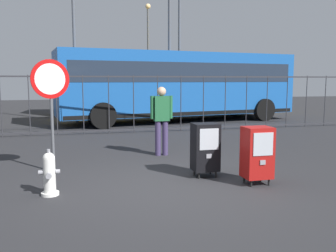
{
  "coord_description": "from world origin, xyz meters",
  "views": [
    {
      "loc": [
        -1.49,
        -5.92,
        1.83
      ],
      "look_at": [
        0.3,
        1.2,
        0.9
      ],
      "focal_mm": 38.85,
      "sensor_mm": 36.0,
      "label": 1
    }
  ],
  "objects_px": {
    "street_light_far_right": "(74,16)",
    "bus_near": "(179,83)",
    "newspaper_box_primary": "(257,152)",
    "street_light_near_left": "(148,48)",
    "street_light_far_left": "(170,9)",
    "newspaper_box_secondary": "(205,147)",
    "bus_far": "(157,82)",
    "street_light_near_right": "(180,26)",
    "stop_sign": "(51,92)",
    "fire_hydrant": "(49,174)",
    "pedestrian": "(162,117)"
  },
  "relations": [
    {
      "from": "fire_hydrant",
      "to": "street_light_near_right",
      "type": "bearing_deg",
      "value": 64.79
    },
    {
      "from": "stop_sign",
      "to": "street_light_far_right",
      "type": "distance_m",
      "value": 9.36
    },
    {
      "from": "newspaper_box_secondary",
      "to": "pedestrian",
      "type": "height_order",
      "value": "pedestrian"
    },
    {
      "from": "bus_near",
      "to": "street_light_far_left",
      "type": "height_order",
      "value": "street_light_far_left"
    },
    {
      "from": "pedestrian",
      "to": "street_light_near_left",
      "type": "relative_size",
      "value": 0.26
    },
    {
      "from": "pedestrian",
      "to": "street_light_far_right",
      "type": "distance_m",
      "value": 8.82
    },
    {
      "from": "street_light_far_right",
      "to": "bus_near",
      "type": "bearing_deg",
      "value": -9.79
    },
    {
      "from": "newspaper_box_secondary",
      "to": "bus_far",
      "type": "xyz_separation_m",
      "value": [
        1.97,
        13.13,
        1.14
      ]
    },
    {
      "from": "fire_hydrant",
      "to": "bus_far",
      "type": "relative_size",
      "value": 0.07
    },
    {
      "from": "newspaper_box_secondary",
      "to": "bus_near",
      "type": "relative_size",
      "value": 0.09
    },
    {
      "from": "newspaper_box_secondary",
      "to": "street_light_far_right",
      "type": "xyz_separation_m",
      "value": [
        -2.36,
        9.92,
        3.97
      ]
    },
    {
      "from": "pedestrian",
      "to": "bus_near",
      "type": "distance_m",
      "value": 7.48
    },
    {
      "from": "street_light_near_left",
      "to": "bus_far",
      "type": "bearing_deg",
      "value": -91.27
    },
    {
      "from": "fire_hydrant",
      "to": "street_light_far_right",
      "type": "bearing_deg",
      "value": 87.61
    },
    {
      "from": "street_light_near_left",
      "to": "street_light_far_right",
      "type": "height_order",
      "value": "street_light_far_right"
    },
    {
      "from": "newspaper_box_secondary",
      "to": "street_light_near_right",
      "type": "bearing_deg",
      "value": 76.66
    },
    {
      "from": "fire_hydrant",
      "to": "street_light_far_left",
      "type": "xyz_separation_m",
      "value": [
        4.39,
        9.47,
        4.46
      ]
    },
    {
      "from": "newspaper_box_secondary",
      "to": "pedestrian",
      "type": "relative_size",
      "value": 0.61
    },
    {
      "from": "fire_hydrant",
      "to": "bus_near",
      "type": "bearing_deg",
      "value": 63.24
    },
    {
      "from": "newspaper_box_secondary",
      "to": "stop_sign",
      "type": "height_order",
      "value": "stop_sign"
    },
    {
      "from": "bus_near",
      "to": "street_light_far_right",
      "type": "xyz_separation_m",
      "value": [
        -4.43,
        0.76,
        2.83
      ]
    },
    {
      "from": "bus_far",
      "to": "pedestrian",
      "type": "bearing_deg",
      "value": -96.28
    },
    {
      "from": "pedestrian",
      "to": "bus_near",
      "type": "bearing_deg",
      "value": 70.98
    },
    {
      "from": "newspaper_box_secondary",
      "to": "street_light_far_right",
      "type": "height_order",
      "value": "street_light_far_right"
    },
    {
      "from": "bus_near",
      "to": "fire_hydrant",
      "type": "bearing_deg",
      "value": -124.79
    },
    {
      "from": "newspaper_box_primary",
      "to": "street_light_far_right",
      "type": "bearing_deg",
      "value": 106.1
    },
    {
      "from": "newspaper_box_primary",
      "to": "fire_hydrant",
      "type": "bearing_deg",
      "value": 176.33
    },
    {
      "from": "street_light_far_left",
      "to": "street_light_near_left",
      "type": "bearing_deg",
      "value": 86.43
    },
    {
      "from": "newspaper_box_primary",
      "to": "bus_far",
      "type": "bearing_deg",
      "value": 84.79
    },
    {
      "from": "newspaper_box_secondary",
      "to": "stop_sign",
      "type": "distance_m",
      "value": 3.18
    },
    {
      "from": "bus_far",
      "to": "street_light_far_left",
      "type": "relative_size",
      "value": 1.26
    },
    {
      "from": "street_light_far_right",
      "to": "fire_hydrant",
      "type": "bearing_deg",
      "value": -92.39
    },
    {
      "from": "newspaper_box_secondary",
      "to": "street_light_near_left",
      "type": "relative_size",
      "value": 0.16
    },
    {
      "from": "bus_far",
      "to": "bus_near",
      "type": "bearing_deg",
      "value": -82.96
    },
    {
      "from": "newspaper_box_primary",
      "to": "street_light_near_right",
      "type": "relative_size",
      "value": 0.13
    },
    {
      "from": "street_light_near_right",
      "to": "newspaper_box_secondary",
      "type": "bearing_deg",
      "value": -103.34
    },
    {
      "from": "newspaper_box_secondary",
      "to": "street_light_far_left",
      "type": "height_order",
      "value": "street_light_far_left"
    },
    {
      "from": "newspaper_box_primary",
      "to": "street_light_near_left",
      "type": "xyz_separation_m",
      "value": [
        1.33,
        16.72,
        3.2
      ]
    },
    {
      "from": "fire_hydrant",
      "to": "bus_far",
      "type": "distance_m",
      "value": 14.49
    },
    {
      "from": "bus_near",
      "to": "street_light_near_left",
      "type": "distance_m",
      "value": 7.16
    },
    {
      "from": "stop_sign",
      "to": "street_light_far_left",
      "type": "relative_size",
      "value": 0.26
    },
    {
      "from": "bus_near",
      "to": "street_light_far_left",
      "type": "relative_size",
      "value": 1.27
    },
    {
      "from": "bus_far",
      "to": "street_light_near_left",
      "type": "distance_m",
      "value": 3.54
    },
    {
      "from": "bus_near",
      "to": "street_light_far_right",
      "type": "relative_size",
      "value": 1.35
    },
    {
      "from": "street_light_near_right",
      "to": "fire_hydrant",
      "type": "bearing_deg",
      "value": -115.21
    },
    {
      "from": "pedestrian",
      "to": "street_light_near_right",
      "type": "xyz_separation_m",
      "value": [
        2.96,
        8.86,
        3.47
      ]
    },
    {
      "from": "bus_near",
      "to": "bus_far",
      "type": "xyz_separation_m",
      "value": [
        -0.1,
        3.98,
        0.0
      ]
    },
    {
      "from": "pedestrian",
      "to": "bus_near",
      "type": "xyz_separation_m",
      "value": [
        2.43,
        7.03,
        0.76
      ]
    },
    {
      "from": "bus_far",
      "to": "street_light_near_right",
      "type": "xyz_separation_m",
      "value": [
        0.64,
        -2.15,
        2.71
      ]
    },
    {
      "from": "street_light_far_left",
      "to": "newspaper_box_secondary",
      "type": "bearing_deg",
      "value": -100.07
    }
  ]
}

